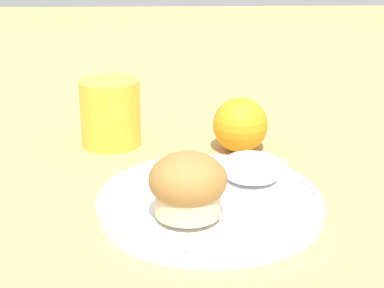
{
  "coord_description": "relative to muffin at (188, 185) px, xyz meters",
  "views": [
    {
      "loc": [
        -0.04,
        -0.61,
        0.29
      ],
      "look_at": [
        -0.02,
        0.03,
        0.06
      ],
      "focal_mm": 60.0,
      "sensor_mm": 36.0,
      "label": 1
    }
  ],
  "objects": [
    {
      "name": "butter_knife",
      "position": [
        0.04,
        0.1,
        -0.03
      ],
      "size": [
        0.15,
        0.07,
        0.0
      ],
      "rotation": [
        0.0,
        0.0,
        0.38
      ],
      "color": "silver",
      "rests_on": "plate"
    },
    {
      "name": "ground_plane",
      "position": [
        0.02,
        0.06,
        -0.05
      ],
      "size": [
        3.0,
        3.0,
        0.0
      ],
      "primitive_type": "plane",
      "color": "tan"
    },
    {
      "name": "plate",
      "position": [
        0.03,
        0.04,
        -0.04
      ],
      "size": [
        0.23,
        0.23,
        0.02
      ],
      "color": "white",
      "rests_on": "ground_plane"
    },
    {
      "name": "orange_fruit",
      "position": [
        0.07,
        0.22,
        -0.01
      ],
      "size": [
        0.07,
        0.07,
        0.07
      ],
      "color": "orange",
      "rests_on": "ground_plane"
    },
    {
      "name": "cream_ramekin",
      "position": [
        0.07,
        0.09,
        -0.02
      ],
      "size": [
        0.06,
        0.06,
        0.02
      ],
      "color": "silver",
      "rests_on": "plate"
    },
    {
      "name": "berry_pair",
      "position": [
        -0.0,
        0.08,
        -0.02
      ],
      "size": [
        0.03,
        0.01,
        0.01
      ],
      "color": "#4C194C",
      "rests_on": "plate"
    },
    {
      "name": "muffin",
      "position": [
        0.0,
        0.0,
        0.0
      ],
      "size": [
        0.07,
        0.07,
        0.06
      ],
      "color": "beige",
      "rests_on": "plate"
    },
    {
      "name": "juice_glass",
      "position": [
        -0.09,
        0.25,
        -0.01
      ],
      "size": [
        0.08,
        0.08,
        0.09
      ],
      "color": "gold",
      "rests_on": "ground_plane"
    }
  ]
}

